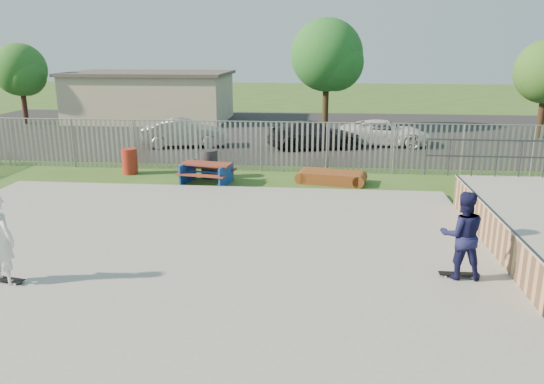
# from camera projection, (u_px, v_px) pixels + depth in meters

# --- Properties ---
(ground) EXTENTS (120.00, 120.00, 0.00)m
(ground) POSITION_uv_depth(u_px,v_px,m) (177.00, 256.00, 12.78)
(ground) COLOR #35591E
(ground) RESTS_ON ground
(concrete_slab) EXTENTS (15.00, 12.00, 0.15)m
(concrete_slab) POSITION_uv_depth(u_px,v_px,m) (177.00, 253.00, 12.76)
(concrete_slab) COLOR gray
(concrete_slab) RESTS_ON ground
(fence) EXTENTS (26.04, 16.02, 2.00)m
(fence) POSITION_uv_depth(u_px,v_px,m) (245.00, 172.00, 16.82)
(fence) COLOR gray
(fence) RESTS_ON ground
(picnic_table) EXTENTS (2.05, 1.79, 0.76)m
(picnic_table) POSITION_uv_depth(u_px,v_px,m) (207.00, 173.00, 19.33)
(picnic_table) COLOR maroon
(picnic_table) RESTS_ON ground
(funbox) EXTENTS (2.26, 1.41, 0.42)m
(funbox) POSITION_uv_depth(u_px,v_px,m) (331.00, 177.00, 19.45)
(funbox) COLOR brown
(funbox) RESTS_ON ground
(trash_bin_red) EXTENTS (0.60, 0.60, 1.00)m
(trash_bin_red) POSITION_uv_depth(u_px,v_px,m) (130.00, 161.00, 20.78)
(trash_bin_red) COLOR maroon
(trash_bin_red) RESTS_ON ground
(trash_bin_grey) EXTENTS (0.64, 0.64, 1.06)m
(trash_bin_grey) POSITION_uv_depth(u_px,v_px,m) (209.00, 164.00, 20.19)
(trash_bin_grey) COLOR #29292C
(trash_bin_grey) RESTS_ON ground
(parking_lot) EXTENTS (40.00, 18.00, 0.02)m
(parking_lot) POSITION_uv_depth(u_px,v_px,m) (264.00, 131.00, 31.00)
(parking_lot) COLOR black
(parking_lot) RESTS_ON ground
(car_silver) EXTENTS (4.35, 2.24, 1.37)m
(car_silver) POSITION_uv_depth(u_px,v_px,m) (185.00, 133.00, 26.13)
(car_silver) COLOR #ADADB2
(car_silver) RESTS_ON parking_lot
(car_dark) EXTENTS (4.88, 2.94, 1.32)m
(car_dark) POSITION_uv_depth(u_px,v_px,m) (314.00, 135.00, 25.79)
(car_dark) COLOR #222227
(car_dark) RESTS_ON parking_lot
(car_white) EXTENTS (4.59, 2.29, 1.25)m
(car_white) POSITION_uv_depth(u_px,v_px,m) (385.00, 133.00, 26.58)
(car_white) COLOR white
(car_white) RESTS_ON parking_lot
(building) EXTENTS (10.40, 6.40, 3.20)m
(building) POSITION_uv_depth(u_px,v_px,m) (151.00, 96.00, 35.14)
(building) COLOR #C1B894
(building) RESTS_ON ground
(tree_left) EXTENTS (3.26, 3.26, 5.03)m
(tree_left) POSITION_uv_depth(u_px,v_px,m) (20.00, 70.00, 33.10)
(tree_left) COLOR #3F2219
(tree_left) RESTS_ON ground
(tree_mid) EXTENTS (4.16, 4.16, 6.42)m
(tree_mid) POSITION_uv_depth(u_px,v_px,m) (327.00, 55.00, 30.48)
(tree_mid) COLOR #382916
(tree_mid) RESTS_ON ground
(skateboard_a) EXTENTS (0.80, 0.20, 0.08)m
(skateboard_a) POSITION_uv_depth(u_px,v_px,m) (458.00, 275.00, 11.26)
(skateboard_a) COLOR black
(skateboard_a) RESTS_ON concrete_slab
(skateboard_b) EXTENTS (0.82, 0.34, 0.08)m
(skateboard_b) POSITION_uv_depth(u_px,v_px,m) (6.00, 280.00, 11.01)
(skateboard_b) COLOR black
(skateboard_b) RESTS_ON concrete_slab
(skater_navy) EXTENTS (0.92, 0.72, 1.88)m
(skater_navy) POSITION_uv_depth(u_px,v_px,m) (462.00, 235.00, 11.02)
(skater_navy) COLOR #151642
(skater_navy) RESTS_ON concrete_slab
(skater_white) EXTENTS (0.80, 0.66, 1.88)m
(skater_white) POSITION_uv_depth(u_px,v_px,m) (0.00, 240.00, 10.77)
(skater_white) COLOR white
(skater_white) RESTS_ON concrete_slab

